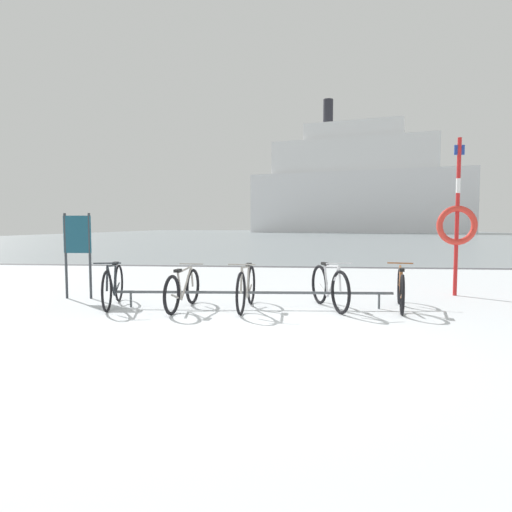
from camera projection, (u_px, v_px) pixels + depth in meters
name	position (u px, v px, depth m)	size (l,w,h in m)	color
ground	(296.00, 236.00, 58.97)	(80.00, 132.00, 0.08)	silver
bike_rack	(254.00, 293.00, 7.76)	(4.93, 0.36, 0.31)	#4C5156
bicycle_0	(113.00, 286.00, 7.92)	(0.53, 1.74, 0.84)	black
bicycle_1	(183.00, 289.00, 7.67)	(0.46, 1.69, 0.77)	black
bicycle_2	(246.00, 288.00, 7.65)	(0.46, 1.74, 0.84)	black
bicycle_3	(329.00, 287.00, 7.71)	(0.65, 1.63, 0.85)	black
bicycle_4	(401.00, 289.00, 7.67)	(0.49, 1.70, 0.79)	black
info_sign	(77.00, 242.00, 8.74)	(0.55, 0.08, 1.72)	#33383D
rescue_post	(457.00, 222.00, 9.07)	(0.83, 0.13, 3.28)	red
ferry_ship	(357.00, 188.00, 85.69)	(42.85, 20.83, 26.37)	white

